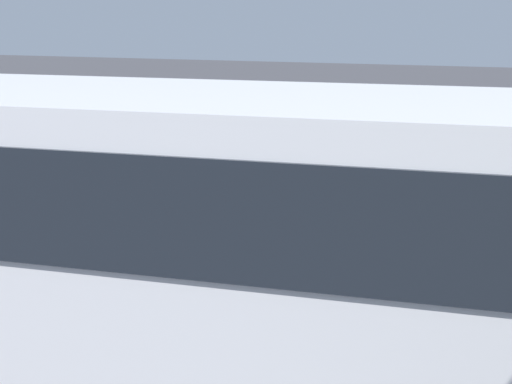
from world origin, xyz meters
TOP-DOWN VIEW (x-y plane):
  - ground_plane at (0.00, 0.00)m, footprint 80.00×80.00m
  - tour_bus at (0.96, 4.70)m, footprint 9.43×2.99m
  - spectator_far_left at (-0.62, 1.77)m, footprint 0.58×0.34m
  - spectator_left at (0.58, 1.98)m, footprint 0.58×0.33m
  - spectator_centre at (1.71, 1.95)m, footprint 0.57×0.38m
  - spectator_right at (3.01, 1.63)m, footprint 0.57×0.38m
  - parked_motorcycle_silver at (-1.91, 2.30)m, footprint 2.05×0.58m
  - parked_motorcycle_dark at (4.29, 2.37)m, footprint 2.03×0.70m
  - stunt_motorcycle at (1.30, -1.91)m, footprint 1.79×0.95m
  - traffic_cone at (0.18, -1.60)m, footprint 0.34×0.34m
  - bay_line_b at (-0.61, -0.80)m, footprint 0.13×4.72m
  - bay_line_c at (2.28, -0.80)m, footprint 0.13×4.01m
  - bay_line_d at (5.17, -0.80)m, footprint 0.13×3.89m

SIDE VIEW (x-z plane):
  - ground_plane at x=0.00m, z-range 0.00..0.00m
  - bay_line_b at x=-0.61m, z-range 0.00..0.01m
  - bay_line_c at x=2.28m, z-range 0.00..0.01m
  - bay_line_d at x=5.17m, z-range 0.00..0.01m
  - traffic_cone at x=0.18m, z-range -0.01..0.62m
  - parked_motorcycle_silver at x=-1.91m, z-range -0.01..0.97m
  - parked_motorcycle_dark at x=4.29m, z-range -0.01..0.97m
  - spectator_far_left at x=-0.62m, z-range 0.15..1.84m
  - spectator_centre at x=1.71m, z-range 0.16..1.85m
  - spectator_right at x=3.01m, z-range 0.16..1.90m
  - stunt_motorcycle at x=1.30m, z-range 0.10..2.02m
  - spectator_left at x=0.58m, z-range 0.18..1.97m
  - tour_bus at x=0.96m, z-range 0.02..3.27m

